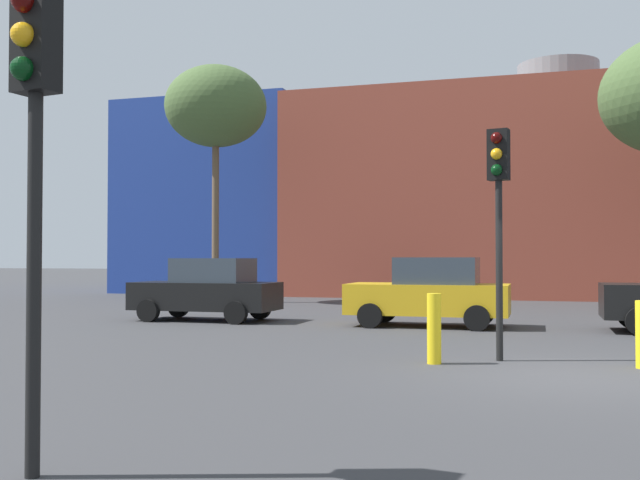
{
  "coord_description": "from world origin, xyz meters",
  "views": [
    {
      "loc": [
        -0.44,
        -11.94,
        1.79
      ],
      "look_at": [
        -6.17,
        7.22,
        2.28
      ],
      "focal_mm": 41.77,
      "sensor_mm": 36.0,
      "label": 1
    }
  ],
  "objects_px": {
    "parked_car_0": "(208,290)",
    "parked_car_1": "(430,292)",
    "traffic_light_near_left": "(34,114)",
    "traffic_light_island": "(498,190)",
    "bare_tree_1": "(216,107)",
    "bollard_yellow_1": "(434,329)"
  },
  "relations": [
    {
      "from": "traffic_light_near_left",
      "to": "traffic_light_island",
      "type": "height_order",
      "value": "same"
    },
    {
      "from": "parked_car_0",
      "to": "traffic_light_island",
      "type": "height_order",
      "value": "traffic_light_island"
    },
    {
      "from": "parked_car_0",
      "to": "traffic_light_island",
      "type": "distance_m",
      "value": 10.74
    },
    {
      "from": "parked_car_0",
      "to": "traffic_light_island",
      "type": "xyz_separation_m",
      "value": [
        8.5,
        -6.22,
        2.09
      ]
    },
    {
      "from": "traffic_light_island",
      "to": "bollard_yellow_1",
      "type": "height_order",
      "value": "traffic_light_island"
    },
    {
      "from": "parked_car_0",
      "to": "bare_tree_1",
      "type": "xyz_separation_m",
      "value": [
        -3.49,
        8.11,
        7.06
      ]
    },
    {
      "from": "parked_car_0",
      "to": "bollard_yellow_1",
      "type": "relative_size",
      "value": 3.47
    },
    {
      "from": "parked_car_0",
      "to": "parked_car_1",
      "type": "xyz_separation_m",
      "value": [
        6.4,
        0.0,
        0.01
      ]
    },
    {
      "from": "traffic_light_near_left",
      "to": "bollard_yellow_1",
      "type": "relative_size",
      "value": 3.4
    },
    {
      "from": "parked_car_0",
      "to": "parked_car_1",
      "type": "height_order",
      "value": "parked_car_1"
    },
    {
      "from": "parked_car_1",
      "to": "traffic_light_island",
      "type": "height_order",
      "value": "traffic_light_island"
    },
    {
      "from": "parked_car_0",
      "to": "bollard_yellow_1",
      "type": "xyz_separation_m",
      "value": [
        7.46,
        -6.89,
        -0.29
      ]
    },
    {
      "from": "bare_tree_1",
      "to": "bollard_yellow_1",
      "type": "distance_m",
      "value": 19.97
    },
    {
      "from": "parked_car_0",
      "to": "bare_tree_1",
      "type": "relative_size",
      "value": 0.43
    },
    {
      "from": "parked_car_1",
      "to": "traffic_light_near_left",
      "type": "distance_m",
      "value": 14.61
    },
    {
      "from": "bare_tree_1",
      "to": "bollard_yellow_1",
      "type": "bearing_deg",
      "value": -53.87
    },
    {
      "from": "traffic_light_island",
      "to": "bollard_yellow_1",
      "type": "relative_size",
      "value": 3.4
    },
    {
      "from": "parked_car_1",
      "to": "traffic_light_near_left",
      "type": "height_order",
      "value": "traffic_light_near_left"
    },
    {
      "from": "traffic_light_island",
      "to": "traffic_light_near_left",
      "type": "bearing_deg",
      "value": -10.51
    },
    {
      "from": "parked_car_1",
      "to": "bollard_yellow_1",
      "type": "distance_m",
      "value": 6.98
    },
    {
      "from": "traffic_light_near_left",
      "to": "parked_car_1",
      "type": "bearing_deg",
      "value": -176.17
    },
    {
      "from": "parked_car_0",
      "to": "bare_tree_1",
      "type": "height_order",
      "value": "bare_tree_1"
    }
  ]
}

